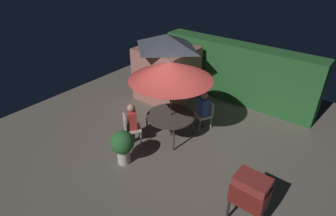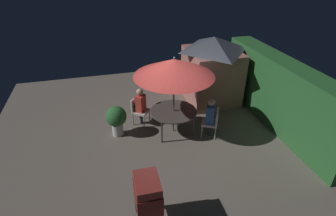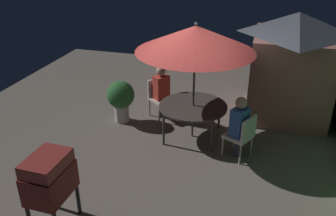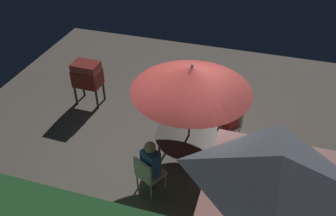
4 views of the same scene
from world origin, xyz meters
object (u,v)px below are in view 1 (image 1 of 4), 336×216
Objects in this scene: chair_far_side at (205,112)px; person_in_red at (132,119)px; garden_shed at (167,67)px; patio_umbrella at (171,71)px; person_in_blue at (203,106)px; bbq_grill at (250,191)px; patio_table at (171,117)px; potted_plant_by_shed at (122,144)px; chair_near_shed at (130,127)px.

person_in_red is at bearing -122.16° from chair_far_side.
garden_shed is 0.99× the size of patio_umbrella.
bbq_grill is at bearing -42.96° from person_in_blue.
patio_umbrella is (0.00, -0.00, 1.45)m from patio_table.
chair_far_side is at bearing -21.08° from garden_shed.
person_in_red is 2.24m from person_in_blue.
garden_shed is 2.48× the size of potted_plant_by_shed.
patio_umbrella is (1.67, -1.92, 0.91)m from garden_shed.
patio_umbrella reaches higher than bbq_grill.
garden_shed reaches higher than person_in_red.
chair_far_side is (0.54, 1.07, -0.17)m from patio_table.
patio_umbrella reaches higher than patio_table.
chair_near_shed is at bearing -122.55° from person_in_blue.
chair_far_side is (1.29, 2.04, 0.00)m from chair_near_shed.
patio_table is 1.57× the size of chair_far_side.
chair_near_shed is 2.41m from chair_far_side.
chair_near_shed is 0.92× the size of potted_plant_by_shed.
patio_umbrella is 2.04× the size of bbq_grill.
patio_umbrella is at bearing 155.49° from bbq_grill.
patio_umbrella reaches higher than garden_shed.
patio_table is 1.24m from chair_near_shed.
potted_plant_by_shed is at bearing -61.04° from person_in_red.
garden_shed is at bearing 107.70° from chair_near_shed.
potted_plant_by_shed is at bearing -97.96° from patio_umbrella.
garden_shed reaches higher than chair_near_shed.
chair_near_shed is at bearing -72.30° from garden_shed.
patio_table is 1.45m from patio_umbrella.
person_in_blue is (2.18, -0.93, -0.45)m from garden_shed.
patio_umbrella reaches higher than potted_plant_by_shed.
garden_shed is at bearing 158.92° from chair_far_side.
patio_umbrella is at bearing -116.97° from person_in_blue.
chair_far_side is at bearing 57.64° from chair_near_shed.
patio_table is at bearing 90.00° from patio_umbrella.
bbq_grill is 1.33× the size of chair_near_shed.
patio_umbrella is 1.76m from person_in_blue.
garden_shed is 2.41m from person_in_blue.
chair_near_shed is at bearing -127.64° from patio_umbrella.
chair_far_side is at bearing 74.29° from potted_plant_by_shed.
potted_plant_by_shed is at bearing -56.08° from chair_near_shed.
bbq_grill is at bearing -35.01° from garden_shed.
bbq_grill is 0.95× the size of person_in_red.
patio_table is at bearing -116.97° from chair_far_side.
person_in_red is at bearing 172.40° from bbq_grill.
chair_near_shed is at bearing -127.64° from person_in_red.
person_in_red is (-3.78, 0.50, -0.06)m from bbq_grill.
patio_umbrella is 1.95× the size of person_in_blue.
patio_umbrella is at bearing 52.36° from chair_near_shed.
patio_umbrella is 2.72× the size of chair_far_side.
garden_shed is at bearing 109.05° from person_in_red.
patio_table is at bearing 82.04° from potted_plant_by_shed.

